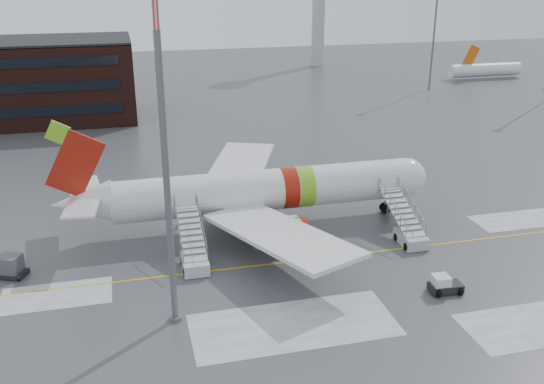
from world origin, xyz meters
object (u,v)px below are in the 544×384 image
object	(u,v)px
airliner	(257,191)
airstair_aft	(193,253)
airstair_fwd	(408,230)
uld_container	(11,267)
light_mast_near	(164,142)
pushback_tug	(444,285)

from	to	relation	value
airliner	airstair_aft	distance (m)	9.69
airstair_fwd	uld_container	bearing A→B (deg)	177.16
airliner	light_mast_near	bearing A→B (deg)	-122.24
airliner	uld_container	distance (m)	21.61
airstair_fwd	uld_container	world-z (taller)	airstair_fwd
airliner	light_mast_near	size ratio (longest dim) A/B	1.42
airliner	airstair_fwd	distance (m)	13.99
airliner	airstair_fwd	xyz separation A→B (m)	(12.14, -6.54, -2.35)
uld_container	light_mast_near	size ratio (longest dim) A/B	0.11
airstair_aft	pushback_tug	distance (m)	19.69
uld_container	airstair_fwd	bearing A→B (deg)	-2.84
airstair_aft	airliner	bearing A→B (deg)	44.04
airliner	pushback_tug	size ratio (longest dim) A/B	14.02
pushback_tug	airstair_aft	bearing A→B (deg)	153.24
airstair_fwd	light_mast_near	xyz separation A→B (m)	(-21.16, -7.75, 11.70)
airstair_aft	light_mast_near	distance (m)	14.22
light_mast_near	airstair_fwd	bearing A→B (deg)	20.13
airliner	light_mast_near	distance (m)	19.31
airstair_fwd	light_mast_near	bearing A→B (deg)	-159.87
airliner	light_mast_near	xyz separation A→B (m)	(-9.01, -14.29, 9.35)
pushback_tug	uld_container	distance (m)	33.40
pushback_tug	uld_container	size ratio (longest dim) A/B	0.96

